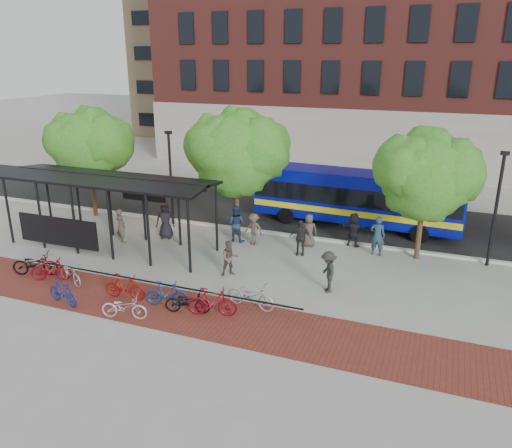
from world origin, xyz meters
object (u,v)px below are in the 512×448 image
(tree_a, at_px, (90,143))
(bike_6, at_px, (124,307))
(lamp_post_right, at_px, (496,206))
(bike_10, at_px, (251,295))
(bus_shelter, at_px, (105,187))
(tree_b, at_px, (238,150))
(tree_c, at_px, (428,172))
(pedestrian_7, at_px, (377,236))
(pedestrian_0, at_px, (165,220))
(bike_1, at_px, (51,269))
(bike_5, at_px, (125,287))
(lamp_post_left, at_px, (171,175))
(bike_8, at_px, (188,302))
(bus, at_px, (356,196))
(bike_0, at_px, (35,264))
(pedestrian_9, at_px, (328,272))
(bike_2, at_px, (70,273))
(bike_3, at_px, (63,292))
(pedestrian_1, at_px, (121,226))
(pedestrian_8, at_px, (230,258))
(bike_7, at_px, (166,294))
(pedestrian_5, at_px, (353,230))
(pedestrian_4, at_px, (300,237))
(pedestrian_2, at_px, (236,224))
(bike_9, at_px, (212,302))
(pedestrian_6, at_px, (309,230))
(pedestrian_3, at_px, (254,229))

(tree_a, distance_m, bike_6, 13.40)
(lamp_post_right, xyz_separation_m, bike_10, (-8.40, -7.45, -2.23))
(bus_shelter, distance_m, tree_b, 6.64)
(tree_c, bearing_deg, pedestrian_7, -170.27)
(bus_shelter, bearing_deg, pedestrian_0, 45.35)
(bike_1, distance_m, bike_5, 3.85)
(lamp_post_left, height_order, bike_8, lamp_post_left)
(bus, bearing_deg, pedestrian_7, -62.76)
(bike_0, height_order, pedestrian_9, pedestrian_9)
(lamp_post_right, relative_size, bike_6, 3.05)
(tree_a, xyz_separation_m, bike_2, (4.83, -7.91, -3.79))
(bike_10, bearing_deg, bus, -1.95)
(bike_3, bearing_deg, bike_5, -44.68)
(pedestrian_7, bearing_deg, pedestrian_1, 11.56)
(pedestrian_8, bearing_deg, pedestrian_9, -38.44)
(tree_c, relative_size, bike_2, 3.46)
(bike_7, relative_size, pedestrian_5, 0.96)
(bus, relative_size, pedestrian_4, 6.58)
(pedestrian_4, relative_size, pedestrian_5, 1.01)
(bike_7, bearing_deg, pedestrian_0, 16.39)
(bike_3, distance_m, bike_5, 2.27)
(lamp_post_right, bearing_deg, pedestrian_5, 178.11)
(bike_5, bearing_deg, bike_1, 81.35)
(lamp_post_left, xyz_separation_m, bike_6, (3.70, -9.79, -2.31))
(bike_10, bearing_deg, pedestrian_2, 35.59)
(bike_0, height_order, bike_6, bike_0)
(tree_c, xyz_separation_m, bike_6, (-9.39, -9.54, -3.61))
(bike_1, xyz_separation_m, bike_9, (7.53, -0.26, 0.04))
(bike_0, xyz_separation_m, bike_5, (4.84, -0.47, -0.00))
(pedestrian_8, bearing_deg, tree_a, 117.03)
(lamp_post_right, relative_size, bike_1, 3.04)
(lamp_post_left, height_order, pedestrian_4, lamp_post_left)
(tree_c, bearing_deg, pedestrian_6, -175.99)
(pedestrian_1, relative_size, pedestrian_2, 0.95)
(pedestrian_4, height_order, pedestrian_9, pedestrian_4)
(pedestrian_4, bearing_deg, bus, 62.33)
(pedestrian_2, xyz_separation_m, pedestrian_6, (3.58, 0.62, -0.11))
(pedestrian_4, xyz_separation_m, pedestrian_5, (2.11, 2.00, -0.00))
(bike_3, height_order, bike_9, bike_9)
(pedestrian_6, xyz_separation_m, pedestrian_8, (-2.21, -4.49, -0.04))
(bus, bearing_deg, pedestrian_5, -78.14)
(pedestrian_6, height_order, pedestrian_8, pedestrian_6)
(pedestrian_7, bearing_deg, pedestrian_5, -33.63)
(bus_shelter, xyz_separation_m, pedestrian_0, (1.95, 1.97, -2.03))
(tree_c, relative_size, bike_1, 3.52)
(lamp_post_left, bearing_deg, pedestrian_6, -4.42)
(lamp_post_right, relative_size, pedestrian_1, 2.92)
(tree_a, distance_m, lamp_post_left, 5.14)
(bike_1, bearing_deg, pedestrian_3, -66.53)
(lamp_post_right, distance_m, bike_0, 19.85)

